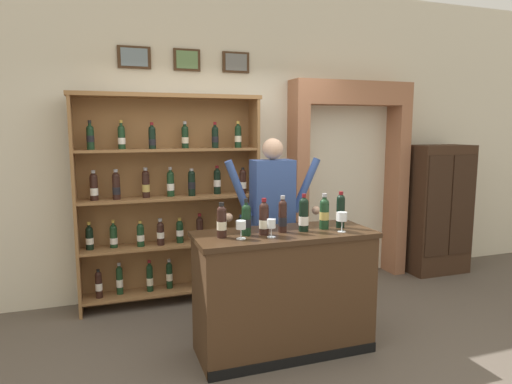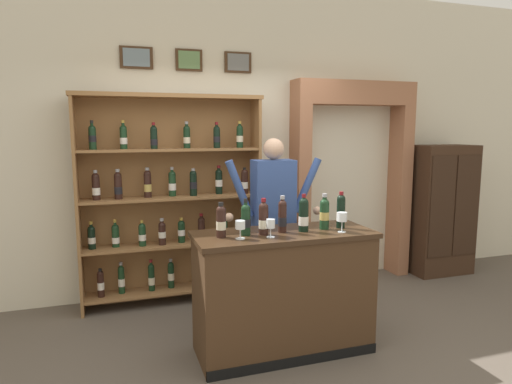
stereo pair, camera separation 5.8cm
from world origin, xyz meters
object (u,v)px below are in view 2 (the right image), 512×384
Objects in this scene: tasting_counter at (284,292)px; tasting_bottle_vin_santo at (264,218)px; shopkeeper at (273,211)px; side_cabinet at (442,210)px; tasting_bottle_prosecco at (221,221)px; tasting_bottle_grappa at (324,213)px; wine_glass_spare at (342,218)px; wine_shelf at (171,196)px; tasting_bottle_rosso at (246,219)px; wine_glass_right at (271,225)px; tasting_bottle_super_tuscan at (283,216)px; tasting_bottle_brunello at (304,215)px; tasting_bottle_bianco at (341,211)px; wine_glass_left at (240,226)px.

tasting_bottle_vin_santo is (-0.18, -0.03, 0.63)m from tasting_counter.
tasting_counter is 0.84× the size of shopkeeper.
tasting_bottle_prosecco is (-3.15, -1.28, 0.32)m from side_cabinet.
tasting_bottle_grappa is 0.17m from wine_glass_spare.
wine_shelf reaches higher than wine_glass_spare.
tasting_bottle_rosso reaches higher than wine_glass_right.
tasting_bottle_super_tuscan is at bearing 0.17° from tasting_bottle_rosso.
wine_glass_spare is (0.96, -0.14, -0.01)m from tasting_bottle_prosecco.
tasting_bottle_super_tuscan is (0.50, 0.01, 0.01)m from tasting_bottle_prosecco.
wine_glass_right is (-2.80, -1.40, 0.29)m from side_cabinet.
tasting_bottle_super_tuscan is 0.48m from wine_glass_spare.
tasting_bottle_rosso is at bearing 141.83° from wine_glass_right.
tasting_bottle_grappa reaches higher than tasting_bottle_vin_santo.
side_cabinet is 3.12m from tasting_bottle_vin_santo.
wine_shelf is at bearing 127.06° from wine_glass_spare.
tasting_bottle_prosecco is 0.87m from tasting_bottle_grappa.
tasting_bottle_brunello is 2.14× the size of wine_glass_right.
wine_shelf is at bearing 116.77° from tasting_bottle_super_tuscan.
tasting_bottle_rosso is at bearing 169.46° from wine_glass_spare.
tasting_bottle_vin_santo is 1.78× the size of wine_glass_spare.
tasting_bottle_vin_santo is at bearing 102.24° from wine_glass_right.
wine_shelf is at bearing 110.03° from wine_glass_right.
tasting_bottle_bianco is at bearing 64.46° from wine_glass_spare.
tasting_bottle_vin_santo is 0.97× the size of tasting_bottle_super_tuscan.
tasting_bottle_grappa reaches higher than wine_glass_right.
wine_glass_left is at bearing -127.02° from tasting_bottle_rosso.
wine_shelf is 7.50× the size of tasting_bottle_vin_santo.
wine_glass_left is (-0.40, -0.10, 0.60)m from tasting_counter.
side_cabinet is 2.50m from tasting_bottle_bianco.
tasting_bottle_rosso is (-2.96, -1.27, 0.32)m from side_cabinet.
tasting_bottle_prosecco is at bearing -157.95° from side_cabinet.
tasting_counter is 4.92× the size of tasting_bottle_grappa.
tasting_bottle_bianco is at bearing 0.46° from tasting_bottle_prosecco.
wine_glass_left is at bearing -171.90° from tasting_bottle_grappa.
wine_glass_right is (-0.29, -0.72, 0.03)m from shopkeeper.
wine_shelf is at bearing 117.33° from tasting_counter.
side_cabinet reaches higher than tasting_bottle_brunello.
tasting_bottle_bianco is at bearing -1.98° from tasting_bottle_grappa.
tasting_bottle_brunello is 1.00× the size of tasting_bottle_bianco.
wine_shelf reaches higher than tasting_bottle_super_tuscan.
tasting_counter is at bearing -62.67° from wine_shelf.
tasting_bottle_vin_santo is 0.11m from wine_glass_right.
wine_glass_spare is (-2.20, -1.41, 0.31)m from side_cabinet.
tasting_bottle_bianco reaches higher than tasting_bottle_prosecco.
tasting_bottle_brunello is 1.03× the size of tasting_bottle_grappa.
tasting_bottle_brunello is (0.16, -0.02, 0.64)m from tasting_counter.
shopkeeper is at bearing 68.15° from wine_glass_right.
tasting_bottle_bianco reaches higher than tasting_bottle_rosso.
side_cabinet is 3.24m from tasting_bottle_rosso.
wine_glass_left is at bearing -155.66° from side_cabinet.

